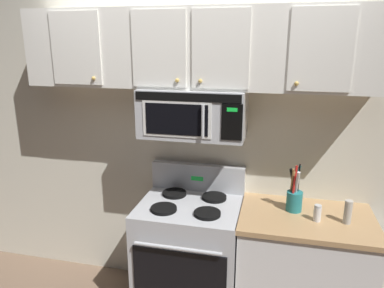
% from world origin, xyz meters
% --- Properties ---
extents(back_wall, '(5.20, 0.10, 2.70)m').
position_xyz_m(back_wall, '(0.00, 0.79, 1.35)').
color(back_wall, silver).
rests_on(back_wall, ground_plane).
extents(stove_range, '(0.76, 0.69, 1.12)m').
position_xyz_m(stove_range, '(0.00, 0.42, 0.47)').
color(stove_range, '#B7BABF').
rests_on(stove_range, ground_plane).
extents(over_range_microwave, '(0.76, 0.43, 0.35)m').
position_xyz_m(over_range_microwave, '(-0.00, 0.54, 1.58)').
color(over_range_microwave, '#B7BABF').
extents(upper_cabinets, '(2.50, 0.36, 0.55)m').
position_xyz_m(upper_cabinets, '(-0.00, 0.57, 2.02)').
color(upper_cabinets, white).
extents(counter_segment, '(0.93, 0.65, 0.90)m').
position_xyz_m(counter_segment, '(0.84, 0.43, 0.45)').
color(counter_segment, silver).
rests_on(counter_segment, ground_plane).
extents(utensil_crock_teal, '(0.11, 0.12, 0.36)m').
position_xyz_m(utensil_crock_teal, '(0.75, 0.49, 1.00)').
color(utensil_crock_teal, teal).
rests_on(utensil_crock_teal, counter_segment).
extents(salt_shaker, '(0.05, 0.05, 0.12)m').
position_xyz_m(salt_shaker, '(0.90, 0.37, 0.96)').
color(salt_shaker, white).
rests_on(salt_shaker, counter_segment).
extents(pepper_mill, '(0.05, 0.05, 0.16)m').
position_xyz_m(pepper_mill, '(1.09, 0.38, 0.98)').
color(pepper_mill, '#B7B2A8').
rests_on(pepper_mill, counter_segment).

